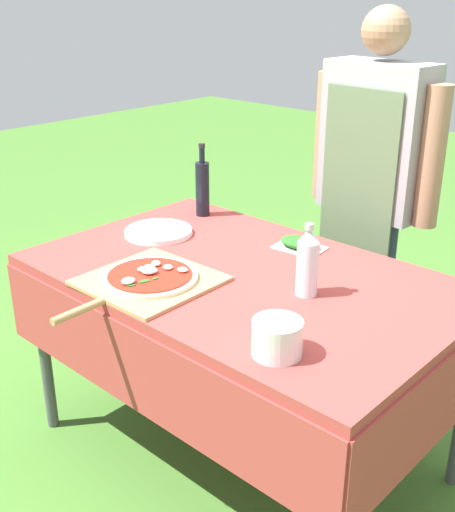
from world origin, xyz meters
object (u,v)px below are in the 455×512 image
object	(u,v)px
person_cook	(372,177)
oil_bottle	(202,187)
herb_container	(300,243)
prep_table	(242,293)
mixing_tub	(277,338)
plate_stack	(158,232)
pizza_on_peel	(148,279)
water_bottle	(308,262)

from	to	relation	value
person_cook	oil_bottle	world-z (taller)	person_cook
herb_container	person_cook	bearing A→B (deg)	86.91
herb_container	prep_table	bearing A→B (deg)	-92.29
mixing_tub	plate_stack	distance (m)	0.95
person_cook	pizza_on_peel	bearing A→B (deg)	83.68
person_cook	water_bottle	distance (m)	0.75
person_cook	pizza_on_peel	size ratio (longest dim) A/B	2.76
water_bottle	herb_container	distance (m)	0.38
oil_bottle	plate_stack	xyz separation A→B (m)	(0.04, -0.27, -0.11)
oil_bottle	mixing_tub	world-z (taller)	oil_bottle
person_cook	herb_container	size ratio (longest dim) A/B	8.32
water_bottle	plate_stack	xyz separation A→B (m)	(-0.72, 0.04, -0.10)
pizza_on_peel	oil_bottle	bearing A→B (deg)	118.70
pizza_on_peel	water_bottle	size ratio (longest dim) A/B	2.44
prep_table	oil_bottle	bearing A→B (deg)	147.35
prep_table	oil_bottle	world-z (taller)	oil_bottle
person_cook	pizza_on_peel	distance (m)	1.02
prep_table	water_bottle	size ratio (longest dim) A/B	6.24
prep_table	mixing_tub	size ratio (longest dim) A/B	10.90
pizza_on_peel	mixing_tub	world-z (taller)	mixing_tub
person_cook	mixing_tub	bearing A→B (deg)	114.41
water_bottle	herb_container	world-z (taller)	water_bottle
pizza_on_peel	oil_bottle	world-z (taller)	oil_bottle
water_bottle	person_cook	bearing A→B (deg)	106.86
oil_bottle	prep_table	bearing A→B (deg)	-32.65
water_bottle	herb_container	xyz separation A→B (m)	(-0.24, 0.29, -0.09)
water_bottle	mixing_tub	distance (m)	0.37
water_bottle	plate_stack	distance (m)	0.73
pizza_on_peel	water_bottle	bearing A→B (deg)	32.24
prep_table	plate_stack	distance (m)	0.48
person_cook	pizza_on_peel	xyz separation A→B (m)	(-0.20, -0.99, -0.17)
pizza_on_peel	mixing_tub	distance (m)	0.57
prep_table	pizza_on_peel	world-z (taller)	pizza_on_peel
water_bottle	prep_table	bearing A→B (deg)	-177.26
plate_stack	person_cook	bearing A→B (deg)	53.38
water_bottle	plate_stack	world-z (taller)	water_bottle
pizza_on_peel	herb_container	size ratio (longest dim) A/B	3.02
plate_stack	prep_table	bearing A→B (deg)	-5.92
pizza_on_peel	plate_stack	distance (m)	0.44
oil_bottle	plate_stack	bearing A→B (deg)	-82.59
person_cook	water_bottle	xyz separation A→B (m)	(0.22, -0.71, -0.07)
pizza_on_peel	herb_container	xyz separation A→B (m)	(0.17, 0.56, 0.01)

